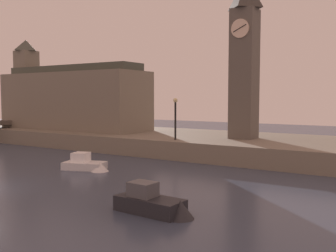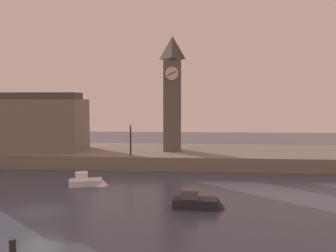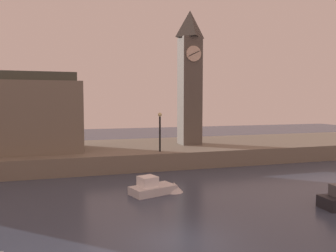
{
  "view_description": "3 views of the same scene",
  "coord_description": "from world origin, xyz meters",
  "px_view_note": "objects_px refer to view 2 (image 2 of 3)",
  "views": [
    {
      "loc": [
        19.95,
        -12.0,
        5.03
      ],
      "look_at": [
        3.32,
        14.3,
        2.71
      ],
      "focal_mm": 41.75,
      "sensor_mm": 36.0,
      "label": 1
    },
    {
      "loc": [
        10.29,
        -22.92,
        7.59
      ],
      "look_at": [
        7.28,
        17.72,
        4.56
      ],
      "focal_mm": 38.12,
      "sensor_mm": 36.0,
      "label": 2
    },
    {
      "loc": [
        -4.66,
        -13.06,
        5.94
      ],
      "look_at": [
        4.89,
        17.96,
        3.54
      ],
      "focal_mm": 36.15,
      "sensor_mm": 36.0,
      "label": 3
    }
  ],
  "objects_px": {
    "streetlamp": "(131,135)",
    "boat_ferry_white": "(90,181)",
    "boat_barge_dark": "(200,202)",
    "clock_tower": "(172,92)",
    "parliament_hall": "(7,121)"
  },
  "relations": [
    {
      "from": "streetlamp",
      "to": "boat_ferry_white",
      "type": "distance_m",
      "value": 8.77
    },
    {
      "from": "boat_barge_dark",
      "to": "boat_ferry_white",
      "type": "bearing_deg",
      "value": 148.36
    },
    {
      "from": "clock_tower",
      "to": "streetlamp",
      "type": "relative_size",
      "value": 3.94
    },
    {
      "from": "clock_tower",
      "to": "streetlamp",
      "type": "height_order",
      "value": "clock_tower"
    },
    {
      "from": "parliament_hall",
      "to": "boat_barge_dark",
      "type": "xyz_separation_m",
      "value": [
        23.16,
        -17.21,
        -4.5
      ]
    },
    {
      "from": "clock_tower",
      "to": "parliament_hall",
      "type": "bearing_deg",
      "value": -178.34
    },
    {
      "from": "parliament_hall",
      "to": "boat_barge_dark",
      "type": "distance_m",
      "value": 29.21
    },
    {
      "from": "clock_tower",
      "to": "boat_ferry_white",
      "type": "distance_m",
      "value": 15.83
    },
    {
      "from": "clock_tower",
      "to": "boat_ferry_white",
      "type": "relative_size",
      "value": 3.53
    },
    {
      "from": "parliament_hall",
      "to": "boat_barge_dark",
      "type": "height_order",
      "value": "parliament_hall"
    },
    {
      "from": "parliament_hall",
      "to": "boat_barge_dark",
      "type": "relative_size",
      "value": 4.73
    },
    {
      "from": "clock_tower",
      "to": "parliament_hall",
      "type": "relative_size",
      "value": 0.76
    },
    {
      "from": "parliament_hall",
      "to": "boat_barge_dark",
      "type": "bearing_deg",
      "value": -36.62
    },
    {
      "from": "clock_tower",
      "to": "boat_barge_dark",
      "type": "distance_m",
      "value": 19.77
    },
    {
      "from": "parliament_hall",
      "to": "streetlamp",
      "type": "bearing_deg",
      "value": -12.43
    }
  ]
}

